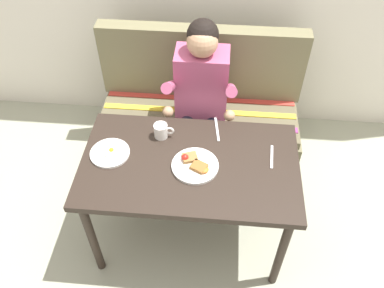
% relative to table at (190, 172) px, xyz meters
% --- Properties ---
extents(ground_plane, '(8.00, 8.00, 0.00)m').
position_rel_table_xyz_m(ground_plane, '(0.00, 0.00, -0.65)').
color(ground_plane, '#9FA18B').
extents(table, '(1.20, 0.70, 0.73)m').
position_rel_table_xyz_m(table, '(0.00, 0.00, 0.00)').
color(table, black).
rests_on(table, ground).
extents(couch, '(1.44, 0.56, 1.00)m').
position_rel_table_xyz_m(couch, '(0.00, 0.76, -0.32)').
color(couch, '#6E684A').
rests_on(couch, ground).
extents(person, '(0.45, 0.61, 1.21)m').
position_rel_table_xyz_m(person, '(0.02, 0.59, 0.09)').
color(person, '#AE4C71').
rests_on(person, ground).
extents(plate_breakfast, '(0.26, 0.26, 0.05)m').
position_rel_table_xyz_m(plate_breakfast, '(0.03, -0.03, 0.10)').
color(plate_breakfast, white).
rests_on(plate_breakfast, table).
extents(plate_eggs, '(0.22, 0.22, 0.04)m').
position_rel_table_xyz_m(plate_eggs, '(-0.45, 0.02, 0.09)').
color(plate_eggs, white).
rests_on(plate_eggs, table).
extents(coffee_mug, '(0.12, 0.08, 0.09)m').
position_rel_table_xyz_m(coffee_mug, '(-0.18, 0.19, 0.13)').
color(coffee_mug, white).
rests_on(coffee_mug, table).
extents(fork, '(0.02, 0.17, 0.00)m').
position_rel_table_xyz_m(fork, '(0.45, 0.08, 0.08)').
color(fork, silver).
rests_on(fork, table).
extents(knife, '(0.04, 0.20, 0.00)m').
position_rel_table_xyz_m(knife, '(0.14, 0.27, 0.08)').
color(knife, silver).
rests_on(knife, table).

